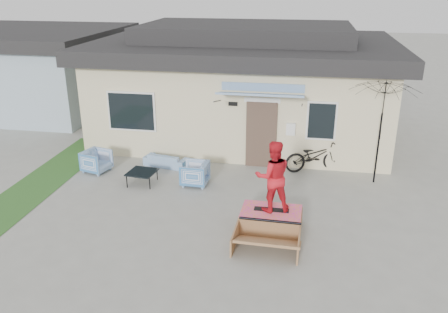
% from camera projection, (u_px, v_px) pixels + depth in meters
% --- Properties ---
extents(ground, '(90.00, 90.00, 0.00)m').
position_uv_depth(ground, '(198.00, 235.00, 10.84)').
color(ground, gray).
rests_on(ground, ground).
extents(grass_strip, '(1.40, 8.00, 0.01)m').
position_uv_depth(grass_strip, '(40.00, 183.00, 13.53)').
color(grass_strip, '#285522').
rests_on(grass_strip, ground).
extents(house, '(10.80, 8.49, 4.10)m').
position_uv_depth(house, '(245.00, 82.00, 17.47)').
color(house, beige).
rests_on(house, ground).
extents(neighbor_house, '(8.60, 7.60, 3.50)m').
position_uv_depth(neighbor_house, '(23.00, 67.00, 21.09)').
color(neighbor_house, '#96AABB').
rests_on(neighbor_house, ground).
extents(loveseat, '(1.45, 0.68, 0.55)m').
position_uv_depth(loveseat, '(166.00, 158.00, 14.71)').
color(loveseat, '#296AAB').
rests_on(loveseat, ground).
extents(armchair_left, '(0.85, 0.89, 0.75)m').
position_uv_depth(armchair_left, '(96.00, 160.00, 14.24)').
color(armchair_left, '#296AAB').
rests_on(armchair_left, ground).
extents(armchair_right, '(0.71, 0.76, 0.76)m').
position_uv_depth(armchair_right, '(195.00, 172.00, 13.34)').
color(armchair_right, '#296AAB').
rests_on(armchair_right, ground).
extents(coffee_table, '(0.84, 0.84, 0.38)m').
position_uv_depth(coffee_table, '(142.00, 178.00, 13.46)').
color(coffee_table, black).
rests_on(coffee_table, ground).
extents(bicycle, '(1.97, 1.29, 1.19)m').
position_uv_depth(bicycle, '(314.00, 153.00, 14.21)').
color(bicycle, black).
rests_on(bicycle, ground).
extents(patio_umbrella, '(2.33, 2.23, 2.20)m').
position_uv_depth(patio_umbrella, '(381.00, 125.00, 12.99)').
color(patio_umbrella, black).
rests_on(patio_umbrella, ground).
extents(skate_ramp, '(1.46, 1.92, 0.47)m').
position_uv_depth(skate_ramp, '(271.00, 220.00, 11.02)').
color(skate_ramp, '#91643D').
rests_on(skate_ramp, ground).
extents(skateboard, '(0.82, 0.21, 0.05)m').
position_uv_depth(skateboard, '(271.00, 209.00, 10.97)').
color(skateboard, black).
rests_on(skateboard, skate_ramp).
extents(skater, '(0.99, 0.86, 1.72)m').
position_uv_depth(skater, '(273.00, 175.00, 10.65)').
color(skater, red).
rests_on(skater, skateboard).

